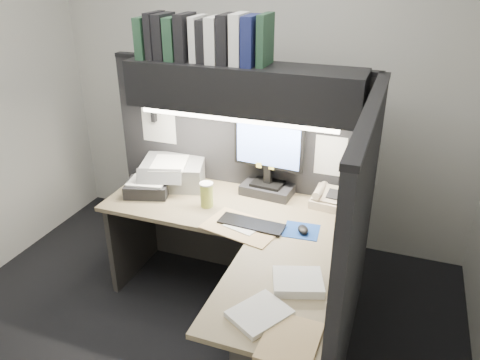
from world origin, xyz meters
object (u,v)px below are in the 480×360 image
(overhead_shelf, at_px, (243,88))
(keyboard, at_px, (251,224))
(telephone, at_px, (330,199))
(coffee_cup, at_px, (207,195))
(printer, at_px, (174,172))
(desk, at_px, (247,301))
(monitor, at_px, (268,166))
(notebook_stack, at_px, (148,187))

(overhead_shelf, bearing_deg, keyboard, -62.80)
(telephone, distance_m, coffee_cup, 0.84)
(telephone, height_order, printer, printer)
(desk, xyz_separation_m, monitor, (-0.14, 0.82, 0.50))
(desk, bearing_deg, coffee_cup, 132.86)
(telephone, bearing_deg, printer, -170.71)
(overhead_shelf, bearing_deg, coffee_cup, -124.13)
(desk, relative_size, coffee_cup, 10.46)
(telephone, bearing_deg, desk, -104.73)
(keyboard, relative_size, printer, 0.94)
(desk, relative_size, notebook_stack, 5.70)
(desk, relative_size, keyboard, 4.06)
(overhead_shelf, bearing_deg, printer, -179.60)
(monitor, bearing_deg, overhead_shelf, -153.07)
(coffee_cup, bearing_deg, monitor, 43.45)
(keyboard, bearing_deg, desk, -71.26)
(keyboard, distance_m, printer, 0.84)
(monitor, distance_m, coffee_cup, 0.48)
(overhead_shelf, relative_size, keyboard, 3.70)
(monitor, height_order, coffee_cup, monitor)
(desk, distance_m, monitor, 0.97)
(printer, bearing_deg, overhead_shelf, -16.32)
(overhead_shelf, xyz_separation_m, monitor, (0.16, 0.07, -0.56))
(keyboard, height_order, printer, printer)
(desk, bearing_deg, notebook_stack, 150.27)
(telephone, bearing_deg, overhead_shelf, -168.42)
(desk, height_order, overhead_shelf, overhead_shelf)
(printer, bearing_deg, monitor, -11.03)
(printer, height_order, notebook_stack, printer)
(coffee_cup, height_order, printer, printer)
(monitor, bearing_deg, printer, -169.50)
(telephone, height_order, coffee_cup, coffee_cup)
(keyboard, bearing_deg, notebook_stack, 171.56)
(keyboard, bearing_deg, monitor, 97.78)
(overhead_shelf, bearing_deg, desk, -68.21)
(overhead_shelf, height_order, printer, overhead_shelf)
(overhead_shelf, height_order, monitor, overhead_shelf)
(overhead_shelf, distance_m, coffee_cup, 0.75)
(keyboard, xyz_separation_m, telephone, (0.41, 0.45, 0.04))
(keyboard, distance_m, coffee_cup, 0.40)
(desk, bearing_deg, printer, 138.38)
(overhead_shelf, xyz_separation_m, keyboard, (0.20, -0.39, -0.76))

